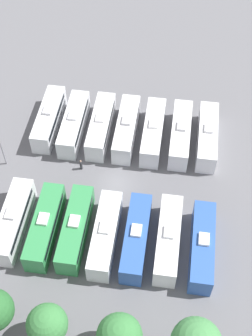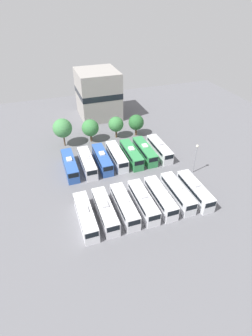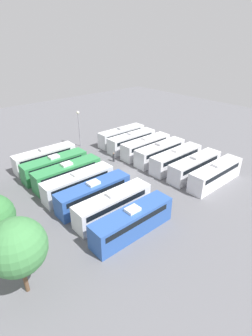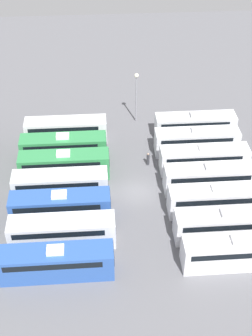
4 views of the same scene
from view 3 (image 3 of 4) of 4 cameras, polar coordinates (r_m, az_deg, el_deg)
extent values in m
plane|color=slate|center=(43.40, -0.29, -1.44)|extent=(117.79, 117.79, 0.00)
cube|color=white|center=(42.38, 18.89, -1.38)|extent=(2.58, 10.68, 3.13)
cube|color=black|center=(41.79, 18.88, -0.45)|extent=(2.62, 9.08, 0.69)
cube|color=black|center=(46.36, 22.51, 1.66)|extent=(2.27, 0.08, 1.09)
cube|color=silver|center=(41.63, 19.25, 0.73)|extent=(1.20, 1.60, 0.35)
cube|color=silver|center=(43.94, 14.74, 0.27)|extent=(2.58, 10.68, 3.13)
cube|color=black|center=(43.36, 14.66, 1.19)|extent=(2.62, 9.08, 0.69)
cube|color=black|center=(47.77, 18.58, 3.08)|extent=(2.27, 0.08, 1.09)
cube|color=#B2B2B7|center=(43.21, 15.00, 2.33)|extent=(1.20, 1.60, 0.35)
cube|color=silver|center=(45.85, 10.83, 1.86)|extent=(2.58, 10.68, 3.13)
cube|color=black|center=(45.30, 10.71, 2.77)|extent=(2.62, 9.08, 0.69)
cube|color=black|center=(49.52, 14.82, 4.46)|extent=(2.27, 0.08, 1.09)
cube|color=white|center=(45.15, 11.02, 3.86)|extent=(1.20, 1.60, 0.35)
cube|color=silver|center=(48.07, 7.40, 3.35)|extent=(2.58, 10.68, 3.13)
cube|color=black|center=(47.54, 7.24, 4.23)|extent=(2.62, 9.08, 0.69)
cube|color=black|center=(51.59, 11.46, 5.75)|extent=(2.27, 0.08, 1.09)
cube|color=#B2B2B7|center=(47.40, 7.52, 5.27)|extent=(1.20, 1.60, 0.35)
cube|color=white|center=(50.36, 4.32, 4.63)|extent=(2.58, 10.68, 3.13)
cube|color=black|center=(49.86, 4.14, 5.48)|extent=(2.62, 9.08, 0.69)
cube|color=black|center=(53.73, 8.41, 6.87)|extent=(2.27, 0.08, 1.09)
cube|color=white|center=(49.72, 4.39, 6.48)|extent=(1.20, 1.60, 0.35)
cube|color=silver|center=(52.83, 1.25, 5.80)|extent=(2.58, 10.68, 3.13)
cube|color=black|center=(52.36, 1.04, 6.62)|extent=(2.62, 9.08, 0.69)
cube|color=black|center=(56.04, 5.34, 7.90)|extent=(2.27, 0.08, 1.09)
cube|color=silver|center=(52.23, 1.27, 7.58)|extent=(1.20, 1.60, 0.35)
cube|color=silver|center=(55.77, -0.95, 6.98)|extent=(2.58, 10.68, 3.13)
cube|color=black|center=(55.31, -1.17, 7.76)|extent=(2.62, 9.08, 0.69)
cube|color=black|center=(58.86, 3.06, 8.93)|extent=(2.27, 0.08, 1.09)
cube|color=#B2B2B7|center=(55.19, -0.96, 8.67)|extent=(1.20, 1.60, 0.35)
cube|color=#2D56A8|center=(30.62, 1.42, -11.65)|extent=(2.58, 10.68, 3.13)
cube|color=black|center=(29.94, 1.05, -10.57)|extent=(2.62, 9.08, 0.69)
cube|color=black|center=(33.27, 8.29, -6.60)|extent=(2.27, 0.08, 1.09)
cube|color=white|center=(29.56, 1.46, -9.02)|extent=(1.20, 1.60, 0.35)
cube|color=silver|center=(33.25, -2.80, -8.14)|extent=(2.58, 10.68, 3.13)
cube|color=black|center=(32.62, -3.21, -7.07)|extent=(2.62, 9.08, 0.69)
cube|color=black|center=(35.75, 3.87, -3.76)|extent=(2.27, 0.08, 1.09)
cube|color=silver|center=(32.27, -2.87, -5.62)|extent=(1.20, 1.60, 0.35)
cube|color=#2D56A8|center=(35.64, -6.99, -5.67)|extent=(2.58, 10.68, 3.13)
cube|color=black|center=(35.06, -7.43, -4.62)|extent=(2.62, 9.08, 0.69)
cube|color=black|center=(37.94, -0.45, -1.74)|extent=(2.27, 0.08, 1.09)
cube|color=white|center=(34.73, -7.15, -3.25)|extent=(1.20, 1.60, 0.35)
cube|color=silver|center=(38.27, -10.27, -3.44)|extent=(2.58, 10.68, 3.13)
cube|color=black|center=(37.73, -10.72, -2.44)|extent=(2.62, 9.08, 0.69)
cube|color=black|center=(40.41, -3.96, 0.09)|extent=(2.27, 0.08, 1.09)
cube|color=white|center=(37.43, -10.49, -1.15)|extent=(1.20, 1.60, 0.35)
cube|color=#338C4C|center=(41.24, -12.58, -1.31)|extent=(2.58, 10.68, 3.13)
cube|color=black|center=(40.74, -13.03, -0.35)|extent=(2.62, 9.08, 0.69)
cube|color=black|center=(43.27, -6.59, 1.88)|extent=(2.27, 0.08, 1.09)
cube|color=white|center=(40.46, -12.83, 0.85)|extent=(1.20, 1.60, 0.35)
cube|color=#338C4C|center=(44.12, -15.17, 0.33)|extent=(2.58, 10.68, 3.13)
cube|color=black|center=(43.65, -15.61, 1.24)|extent=(2.62, 9.08, 0.69)
cube|color=black|center=(46.00, -9.43, 3.26)|extent=(2.27, 0.08, 1.09)
cube|color=white|center=(43.39, -15.44, 2.38)|extent=(1.20, 1.60, 0.35)
cube|color=silver|center=(47.51, -17.16, 2.02)|extent=(2.58, 10.68, 3.13)
cube|color=black|center=(47.07, -17.59, 2.88)|extent=(2.62, 9.08, 0.69)
cube|color=black|center=(49.28, -11.73, 4.70)|extent=(2.27, 0.08, 1.09)
cube|color=#B2B2B7|center=(46.83, -17.45, 3.94)|extent=(1.20, 1.60, 0.35)
cylinder|color=#333338|center=(47.66, -2.69, 2.26)|extent=(0.36, 0.36, 1.49)
sphere|color=tan|center=(47.31, -2.72, 3.22)|extent=(0.24, 0.24, 0.24)
cylinder|color=gray|center=(54.31, -10.12, 8.11)|extent=(0.20, 0.20, 6.91)
sphere|color=#EAE5C6|center=(53.26, -10.44, 11.80)|extent=(0.60, 0.60, 0.60)
cylinder|color=brown|center=(26.45, -21.21, -21.21)|extent=(0.38, 0.38, 3.47)
sphere|color=#428447|center=(24.07, -22.62, -15.58)|extent=(5.00, 5.00, 5.00)
camera|label=1|loc=(38.55, -101.12, 52.48)|focal=50.00mm
camera|label=2|loc=(70.71, 45.42, 33.07)|focal=28.00mm
camera|label=4|loc=(28.06, 96.78, 32.68)|focal=50.00mm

